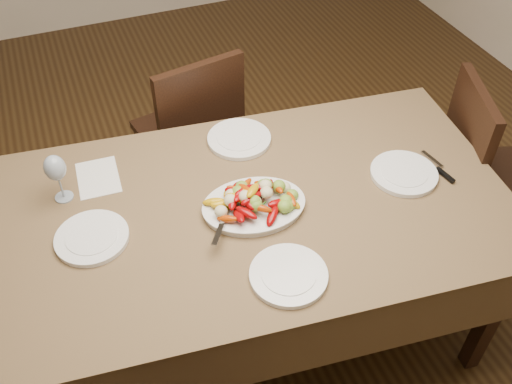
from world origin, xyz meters
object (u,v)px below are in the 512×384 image
at_px(wine_glass, 58,177).
at_px(plate_left, 92,238).
at_px(plate_right, 404,174).
at_px(dining_table, 256,270).
at_px(plate_far, 239,139).
at_px(plate_near, 289,275).
at_px(chair_far, 186,131).
at_px(chair_right, 495,180).
at_px(serving_platter, 254,207).

bearing_deg(wine_glass, plate_left, -76.21).
bearing_deg(plate_right, dining_table, 173.93).
relative_size(plate_far, plate_near, 1.02).
height_order(chair_far, plate_left, chair_far).
height_order(dining_table, chair_far, chair_far).
xyz_separation_m(chair_right, plate_left, (-1.73, 0.04, 0.29)).
height_order(chair_far, chair_right, same).
xyz_separation_m(plate_near, wine_glass, (-0.61, 0.63, 0.09)).
bearing_deg(chair_far, plate_far, 90.62).
bearing_deg(plate_right, chair_far, 123.42).
distance_m(dining_table, plate_far, 0.53).
xyz_separation_m(dining_table, plate_right, (0.57, -0.06, 0.39)).
xyz_separation_m(plate_left, plate_right, (1.15, -0.11, 0.00)).
height_order(plate_right, plate_far, same).
distance_m(plate_far, wine_glass, 0.71).
relative_size(dining_table, serving_platter, 5.18).
height_order(plate_left, plate_right, same).
bearing_deg(plate_near, wine_glass, 134.21).
xyz_separation_m(chair_right, plate_far, (-1.09, 0.35, 0.29)).
bearing_deg(serving_platter, chair_far, 90.91).
xyz_separation_m(chair_far, plate_far, (0.10, -0.49, 0.29)).
bearing_deg(chair_far, plate_near, 79.53).
bearing_deg(wine_glass, plate_far, 5.96).
bearing_deg(plate_right, wine_glass, 163.89).
xyz_separation_m(chair_far, plate_right, (0.60, -0.91, 0.29)).
height_order(plate_left, plate_far, same).
height_order(chair_far, plate_right, chair_far).
distance_m(chair_far, plate_far, 0.58).
distance_m(serving_platter, plate_near, 0.32).
bearing_deg(chair_far, wine_glass, 32.47).
xyz_separation_m(dining_table, plate_left, (-0.57, 0.05, 0.39)).
relative_size(dining_table, plate_far, 7.20).
bearing_deg(chair_far, plate_right, 112.64).
height_order(chair_far, plate_far, chair_far).
distance_m(plate_right, plate_near, 0.66).
bearing_deg(wine_glass, plate_near, -45.79).
xyz_separation_m(plate_left, plate_near, (0.55, -0.39, 0.00)).
bearing_deg(plate_right, serving_platter, 176.04).
height_order(dining_table, plate_left, plate_left).
distance_m(chair_far, plate_left, 1.01).
xyz_separation_m(serving_platter, plate_near, (-0.01, -0.32, -0.00)).
height_order(plate_right, wine_glass, wine_glass).
height_order(plate_right, plate_near, same).
xyz_separation_m(dining_table, plate_far, (0.07, 0.36, 0.39)).
xyz_separation_m(chair_far, wine_glass, (-0.60, -0.57, 0.39)).
height_order(dining_table, serving_platter, serving_platter).
height_order(dining_table, plate_far, plate_far).
relative_size(plate_left, plate_right, 0.98).
bearing_deg(plate_far, plate_left, -154.04).
height_order(serving_platter, wine_glass, wine_glass).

